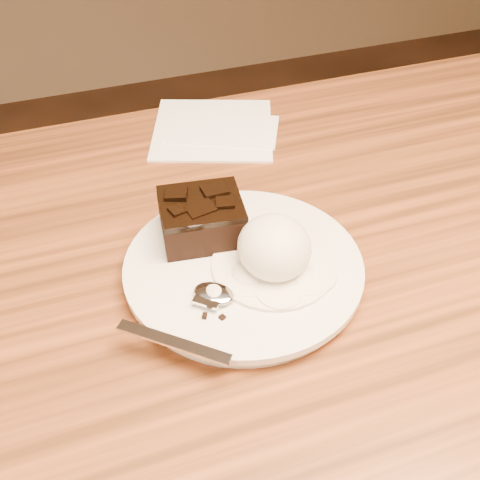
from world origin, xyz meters
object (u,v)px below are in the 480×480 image
object	(u,v)px
plate	(243,270)
napkin	(213,128)
brownie	(202,221)
spoon	(214,295)
ice_cream_scoop	(274,247)

from	to	relation	value
plate	napkin	world-z (taller)	plate
brownie	spoon	bearing A→B (deg)	-100.02
spoon	ice_cream_scoop	bearing A→B (deg)	-31.56
ice_cream_scoop	napkin	bearing A→B (deg)	84.04
ice_cream_scoop	brownie	bearing A→B (deg)	127.12
brownie	napkin	world-z (taller)	brownie
spoon	napkin	size ratio (longest dim) A/B	0.99
plate	brownie	distance (m)	0.06
brownie	plate	bearing A→B (deg)	-64.28
plate	brownie	xyz separation A→B (m)	(-0.03, 0.05, 0.03)
plate	spoon	xyz separation A→B (m)	(-0.04, -0.03, 0.01)
ice_cream_scoop	napkin	distance (m)	0.29
spoon	napkin	world-z (taller)	spoon
ice_cream_scoop	napkin	world-z (taller)	ice_cream_scoop
brownie	ice_cream_scoop	distance (m)	0.08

